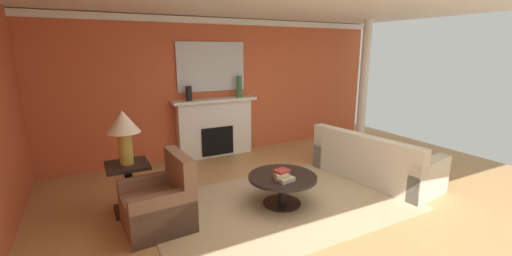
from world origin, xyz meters
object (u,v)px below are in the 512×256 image
Objects in this scene: fireplace at (215,129)px; vase_mantel_left at (189,94)px; coffee_table at (282,183)px; table_lamp at (123,127)px; sofa at (373,163)px; side_table at (129,184)px; mantel_mirror at (211,67)px; vase_mantel_right at (239,87)px; armchair_near_window at (160,205)px.

vase_mantel_left is (-0.55, -0.05, 0.80)m from fireplace.
coffee_table is 2.84m from vase_mantel_left.
table_lamp reaches higher than fireplace.
sofa is 3.16× the size of side_table.
table_lamp is (-1.97, -1.90, -0.66)m from mantel_mirror.
sofa is at bearing -53.61° from mantel_mirror.
coffee_table is at bearing -77.15° from vase_mantel_left.
vase_mantel_right is at bearing 0.00° from vase_mantel_left.
side_table reaches higher than coffee_table.
side_table is (-0.29, 0.64, 0.09)m from armchair_near_window.
mantel_mirror is at bearing 44.03° from side_table.
fireplace reaches higher than coffee_table.
vase_mantel_right is at bearing 78.74° from coffee_table.
coffee_table is at bearing -22.84° from table_lamp.
armchair_near_window is at bearing -123.38° from mantel_mirror.
mantel_mirror is at bearing 90.00° from fireplace.
armchair_near_window is at bearing -124.66° from fireplace.
side_table is (-2.00, 0.84, 0.06)m from coffee_table.
sofa is (1.96, -2.67, -1.59)m from mantel_mirror.
vase_mantel_left is at bearing 64.63° from armchair_near_window.
mantel_mirror reaches higher than side_table.
mantel_mirror is 3.43m from armchair_near_window.
sofa is 3.71m from vase_mantel_left.
armchair_near_window is 0.71m from side_table.
fireplace is 6.10× the size of vase_mantel_left.
fireplace is 0.81× the size of sofa.
mantel_mirror is at bearing 162.82° from vase_mantel_right.
side_table is at bearing -145.48° from vase_mantel_right.
armchair_near_window is (-1.68, -2.54, -1.58)m from mantel_mirror.
side_table is at bearing 114.35° from armchair_near_window.
vase_mantel_right is (2.52, 1.73, 0.24)m from table_lamp.
vase_mantel_right is at bearing 34.52° from side_table.
coffee_table is at bearing -89.22° from mantel_mirror.
vase_mantel_left is at bearing 50.71° from table_lamp.
side_table is 3.24m from vase_mantel_right.
mantel_mirror reaches higher than vase_mantel_left.
armchair_near_window is at bearing -133.16° from vase_mantel_right.
sofa is at bearing -1.93° from armchair_near_window.
table_lamp is at bearing -137.84° from fireplace.
vase_mantel_left is 0.64× the size of vase_mantel_right.
armchair_near_window reaches higher than sofa.
armchair_near_window is 1.36× the size of side_table.
table_lamp is at bearing 114.35° from armchair_near_window.
fireplace is 2.64m from coffee_table.
vase_mantel_right reaches higher than armchair_near_window.
sofa is 1.93m from coffee_table.
table_lamp is (-1.97, -1.78, 0.64)m from fireplace.
fireplace is 2.96m from armchair_near_window.
coffee_table is 1.43× the size of side_table.
vase_mantel_left reaches higher than table_lamp.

